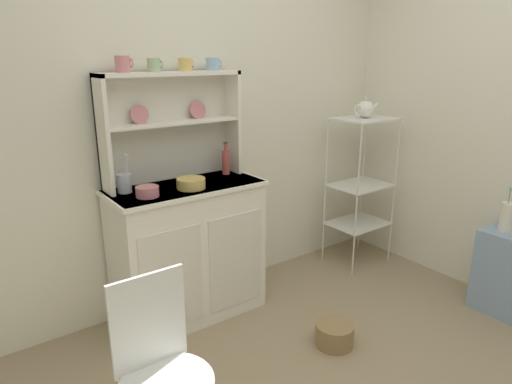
# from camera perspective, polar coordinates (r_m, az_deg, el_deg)

# --- Properties ---
(wall_back) EXTENTS (3.84, 0.05, 2.50)m
(wall_back) POSITION_cam_1_polar(r_m,az_deg,el_deg) (3.04, -7.33, 9.44)
(wall_back) COLOR silver
(wall_back) RESTS_ON ground
(hutch_cabinet) EXTENTS (0.95, 0.45, 0.88)m
(hutch_cabinet) POSITION_cam_1_polar(r_m,az_deg,el_deg) (2.92, -8.50, -7.24)
(hutch_cabinet) COLOR white
(hutch_cabinet) RESTS_ON ground
(hutch_shelf_unit) EXTENTS (0.88, 0.18, 0.67)m
(hutch_shelf_unit) POSITION_cam_1_polar(r_m,az_deg,el_deg) (2.84, -10.78, 9.09)
(hutch_shelf_unit) COLOR silver
(hutch_shelf_unit) RESTS_ON hutch_cabinet
(bakers_rack) EXTENTS (0.46, 0.35, 1.18)m
(bakers_rack) POSITION_cam_1_polar(r_m,az_deg,el_deg) (3.66, 13.06, 2.03)
(bakers_rack) COLOR silver
(bakers_rack) RESTS_ON ground
(wire_chair) EXTENTS (0.36, 0.36, 0.85)m
(wire_chair) POSITION_cam_1_polar(r_m,az_deg,el_deg) (1.88, -12.06, -20.06)
(wire_chair) COLOR white
(wire_chair) RESTS_ON ground
(floor_basket) EXTENTS (0.22, 0.22, 0.13)m
(floor_basket) POSITION_cam_1_polar(r_m,az_deg,el_deg) (2.82, 9.86, -17.23)
(floor_basket) COLOR #93754C
(floor_basket) RESTS_ON ground
(cup_rose_0) EXTENTS (0.10, 0.08, 0.09)m
(cup_rose_0) POSITION_cam_1_polar(r_m,az_deg,el_deg) (2.67, -16.43, 15.18)
(cup_rose_0) COLOR #D17A84
(cup_rose_0) RESTS_ON hutch_shelf_unit
(cup_sage_1) EXTENTS (0.09, 0.08, 0.08)m
(cup_sage_1) POSITION_cam_1_polar(r_m,az_deg,el_deg) (2.74, -12.72, 15.32)
(cup_sage_1) COLOR #9EB78E
(cup_sage_1) RESTS_ON hutch_shelf_unit
(cup_gold_2) EXTENTS (0.09, 0.08, 0.08)m
(cup_gold_2) POSITION_cam_1_polar(r_m,az_deg,el_deg) (2.83, -8.88, 15.57)
(cup_gold_2) COLOR #DBB760
(cup_gold_2) RESTS_ON hutch_shelf_unit
(cup_sky_3) EXTENTS (0.10, 0.08, 0.08)m
(cup_sky_3) POSITION_cam_1_polar(r_m,az_deg,el_deg) (2.92, -5.47, 15.74)
(cup_sky_3) COLOR #8EB2D1
(cup_sky_3) RESTS_ON hutch_shelf_unit
(bowl_mixing_large) EXTENTS (0.13, 0.13, 0.06)m
(bowl_mixing_large) POSITION_cam_1_polar(r_m,az_deg,el_deg) (2.60, -13.52, 0.06)
(bowl_mixing_large) COLOR #D17A84
(bowl_mixing_large) RESTS_ON hutch_cabinet
(bowl_floral_medium) EXTENTS (0.17, 0.17, 0.06)m
(bowl_floral_medium) POSITION_cam_1_polar(r_m,az_deg,el_deg) (2.71, -8.18, 1.09)
(bowl_floral_medium) COLOR #DBB760
(bowl_floral_medium) RESTS_ON hutch_cabinet
(jam_bottle) EXTENTS (0.05, 0.05, 0.22)m
(jam_bottle) POSITION_cam_1_polar(r_m,az_deg,el_deg) (3.00, -3.82, 3.87)
(jam_bottle) COLOR #B74C47
(jam_bottle) RESTS_ON hutch_cabinet
(utensil_jar) EXTENTS (0.08, 0.08, 0.23)m
(utensil_jar) POSITION_cam_1_polar(r_m,az_deg,el_deg) (2.70, -16.25, 1.13)
(utensil_jar) COLOR #B2B7C6
(utensil_jar) RESTS_ON hutch_cabinet
(porcelain_teapot) EXTENTS (0.22, 0.13, 0.15)m
(porcelain_teapot) POSITION_cam_1_polar(r_m,az_deg,el_deg) (3.57, 13.60, 10.10)
(porcelain_teapot) COLOR white
(porcelain_teapot) RESTS_ON bakers_rack
(flower_vase) EXTENTS (0.10, 0.10, 0.33)m
(flower_vase) POSITION_cam_1_polar(r_m,az_deg,el_deg) (3.30, 29.21, -2.54)
(flower_vase) COLOR silver
(flower_vase) RESTS_ON side_shelf_blue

